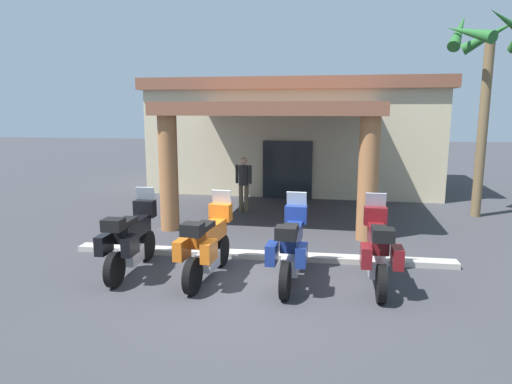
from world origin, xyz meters
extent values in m
plane|color=#38383D|center=(0.00, 0.00, 0.00)|extent=(80.00, 80.00, 0.00)
cube|color=beige|center=(0.11, 11.32, 1.97)|extent=(11.22, 6.12, 3.93)
cube|color=#1E2328|center=(0.00, 8.42, 1.05)|extent=(1.80, 0.17, 2.10)
cube|color=brown|center=(-0.11, 5.76, 3.25)|extent=(6.20, 5.67, 0.35)
cylinder|color=#9E663D|center=(-2.79, 3.54, 1.54)|extent=(0.50, 0.50, 3.07)
cylinder|color=#9E663D|center=(2.40, 3.34, 1.54)|extent=(0.50, 0.50, 3.07)
cube|color=brown|center=(0.11, 11.32, 4.15)|extent=(11.63, 6.54, 0.44)
cylinder|color=black|center=(-2.45, 0.99, 0.33)|extent=(0.14, 0.66, 0.66)
cylinder|color=black|center=(-2.45, -0.56, 0.33)|extent=(0.14, 0.66, 0.66)
cube|color=silver|center=(-2.45, 0.19, 0.37)|extent=(0.32, 0.56, 0.32)
cube|color=black|center=(-2.45, 0.34, 0.88)|extent=(0.31, 1.15, 0.34)
cube|color=black|center=(-2.45, -0.01, 1.10)|extent=(0.28, 0.60, 0.10)
cube|color=black|center=(-2.45, 0.97, 1.15)|extent=(0.44, 0.24, 0.36)
cube|color=#B2BCC6|center=(-2.45, 1.05, 1.43)|extent=(0.40, 0.12, 0.36)
cube|color=black|center=(-2.71, -0.41, 0.76)|extent=(0.18, 0.44, 0.36)
cube|color=black|center=(-2.19, -0.41, 0.76)|extent=(0.18, 0.44, 0.36)
cube|color=black|center=(-2.45, -0.51, 1.17)|extent=(0.36, 0.32, 0.22)
cylinder|color=black|center=(-0.76, 0.87, 0.33)|extent=(0.21, 0.67, 0.66)
cylinder|color=black|center=(-0.94, -0.67, 0.33)|extent=(0.21, 0.67, 0.66)
cube|color=silver|center=(-0.85, 0.08, 0.37)|extent=(0.38, 0.59, 0.32)
cube|color=orange|center=(-0.84, 0.23, 0.88)|extent=(0.43, 1.18, 0.34)
cube|color=black|center=(-0.88, -0.12, 1.10)|extent=(0.35, 0.63, 0.10)
cube|color=orange|center=(-0.77, 0.85, 1.15)|extent=(0.46, 0.29, 0.36)
cube|color=#B2BCC6|center=(-0.76, 0.93, 1.43)|extent=(0.41, 0.16, 0.36)
cube|color=orange|center=(-1.18, -0.49, 0.76)|extent=(0.23, 0.46, 0.36)
cube|color=orange|center=(-0.66, -0.55, 0.76)|extent=(0.23, 0.46, 0.36)
cube|color=black|center=(-0.93, -0.62, 1.17)|extent=(0.39, 0.36, 0.22)
cylinder|color=black|center=(0.78, 0.90, 0.33)|extent=(0.17, 0.67, 0.66)
cylinder|color=black|center=(0.70, -0.65, 0.33)|extent=(0.17, 0.67, 0.66)
cube|color=silver|center=(0.74, 0.10, 0.37)|extent=(0.35, 0.58, 0.32)
cube|color=navy|center=(0.75, 0.25, 0.88)|extent=(0.36, 1.16, 0.34)
cube|color=black|center=(0.73, -0.10, 1.10)|extent=(0.31, 0.61, 0.10)
cube|color=navy|center=(0.78, 0.88, 1.15)|extent=(0.45, 0.26, 0.36)
cube|color=#B2BCC6|center=(0.79, 0.96, 1.43)|extent=(0.41, 0.14, 0.36)
cube|color=navy|center=(0.45, -0.48, 0.76)|extent=(0.20, 0.45, 0.36)
cube|color=navy|center=(0.97, -0.51, 0.76)|extent=(0.20, 0.45, 0.36)
cube|color=black|center=(0.70, -0.60, 1.17)|extent=(0.38, 0.34, 0.22)
cylinder|color=black|center=(2.35, 1.01, 0.33)|extent=(0.15, 0.66, 0.66)
cylinder|color=black|center=(2.32, -0.54, 0.33)|extent=(0.15, 0.66, 0.66)
cube|color=silver|center=(2.34, 0.21, 0.37)|extent=(0.33, 0.57, 0.32)
cube|color=maroon|center=(2.34, 0.36, 0.88)|extent=(0.32, 1.15, 0.34)
cube|color=black|center=(2.33, 0.01, 1.10)|extent=(0.29, 0.60, 0.10)
cube|color=maroon|center=(2.35, 0.99, 1.15)|extent=(0.44, 0.25, 0.36)
cube|color=#B2BCC6|center=(2.35, 1.07, 1.43)|extent=(0.40, 0.12, 0.36)
cube|color=maroon|center=(2.07, -0.38, 0.76)|extent=(0.19, 0.44, 0.36)
cube|color=maroon|center=(2.59, -0.39, 0.76)|extent=(0.19, 0.44, 0.36)
cube|color=black|center=(2.33, -0.49, 1.17)|extent=(0.37, 0.33, 0.22)
cylinder|color=brown|center=(-1.10, 5.99, 0.43)|extent=(0.14, 0.14, 0.87)
cylinder|color=brown|center=(-1.28, 6.01, 0.43)|extent=(0.14, 0.14, 0.87)
cylinder|color=#262626|center=(-1.19, 6.00, 1.18)|extent=(0.32, 0.32, 0.62)
cylinder|color=#262626|center=(-0.97, 5.98, 1.21)|extent=(0.09, 0.09, 0.58)
cylinder|color=#262626|center=(-1.41, 6.02, 1.21)|extent=(0.09, 0.09, 0.58)
sphere|color=tan|center=(-1.19, 6.00, 1.63)|extent=(0.24, 0.24, 0.24)
cylinder|color=brown|center=(5.94, 6.41, 2.60)|extent=(0.28, 0.28, 5.20)
cone|color=#236028|center=(6.19, 7.23, 5.44)|extent=(1.70, 0.84, 1.12)
cone|color=#236028|center=(5.17, 6.77, 5.51)|extent=(0.99, 1.57, 1.34)
cone|color=#236028|center=(5.21, 5.97, 5.34)|extent=(1.21, 1.67, 0.83)
cube|color=#ADA89E|center=(-0.06, 1.49, 0.06)|extent=(8.38, 0.36, 0.12)
camera|label=1|loc=(1.31, -8.15, 3.25)|focal=32.27mm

